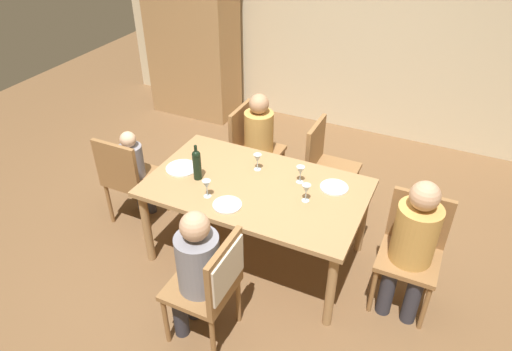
# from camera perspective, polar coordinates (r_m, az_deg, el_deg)

# --- Properties ---
(ground_plane) EXTENTS (10.00, 10.00, 0.00)m
(ground_plane) POSITION_cam_1_polar(r_m,az_deg,el_deg) (4.18, 0.00, -9.58)
(ground_plane) COLOR brown
(rear_room_partition) EXTENTS (6.40, 0.12, 2.70)m
(rear_room_partition) POSITION_cam_1_polar(r_m,az_deg,el_deg) (5.80, 12.16, 18.11)
(rear_room_partition) COLOR beige
(rear_room_partition) RESTS_ON ground_plane
(armoire_cabinet) EXTENTS (1.18, 0.62, 2.18)m
(armoire_cabinet) POSITION_cam_1_polar(r_m,az_deg,el_deg) (6.22, -7.87, 17.19)
(armoire_cabinet) COLOR #A87F51
(armoire_cabinet) RESTS_ON ground_plane
(dining_table) EXTENTS (1.74, 1.03, 0.74)m
(dining_table) POSITION_cam_1_polar(r_m,az_deg,el_deg) (3.75, 0.00, -2.27)
(dining_table) COLOR #A87F51
(dining_table) RESTS_ON ground_plane
(chair_near) EXTENTS (0.46, 0.44, 0.92)m
(chair_near) POSITION_cam_1_polar(r_m,az_deg,el_deg) (3.17, -5.03, -12.61)
(chair_near) COLOR olive
(chair_near) RESTS_ON ground_plane
(chair_right_end) EXTENTS (0.44, 0.44, 0.92)m
(chair_right_end) POSITION_cam_1_polar(r_m,az_deg,el_deg) (3.67, 18.74, -8.03)
(chair_right_end) COLOR olive
(chair_right_end) RESTS_ON ground_plane
(chair_far_left) EXTENTS (0.44, 0.44, 0.92)m
(chair_far_left) POSITION_cam_1_polar(r_m,az_deg,el_deg) (4.67, -0.63, 3.88)
(chair_far_left) COLOR olive
(chair_far_left) RESTS_ON ground_plane
(chair_left_end) EXTENTS (0.44, 0.44, 0.92)m
(chair_left_end) POSITION_cam_1_polar(r_m,az_deg,el_deg) (4.36, -15.55, 0.03)
(chair_left_end) COLOR olive
(chair_left_end) RESTS_ON ground_plane
(chair_far_right) EXTENTS (0.44, 0.44, 0.92)m
(chair_far_right) POSITION_cam_1_polar(r_m,az_deg,el_deg) (4.43, 8.54, 1.64)
(chair_far_right) COLOR olive
(chair_far_right) RESTS_ON ground_plane
(person_woman_host) EXTENTS (0.34, 0.29, 1.11)m
(person_woman_host) POSITION_cam_1_polar(r_m,az_deg,el_deg) (3.19, -7.45, -11.11)
(person_woman_host) COLOR #33333D
(person_woman_host) RESTS_ON ground_plane
(person_man_bearded) EXTENTS (0.31, 0.36, 1.15)m
(person_man_bearded) POSITION_cam_1_polar(r_m,az_deg,el_deg) (3.51, 18.81, -7.63)
(person_man_bearded) COLOR #33333D
(person_man_bearded) RESTS_ON ground_plane
(person_man_guest) EXTENTS (0.33, 0.29, 1.09)m
(person_man_guest) POSITION_cam_1_polar(r_m,az_deg,el_deg) (4.58, 0.64, 4.69)
(person_man_guest) COLOR #33333D
(person_man_guest) RESTS_ON ground_plane
(person_child_small) EXTENTS (0.22, 0.25, 0.94)m
(person_child_small) POSITION_cam_1_polar(r_m,az_deg,el_deg) (4.41, -14.72, 1.05)
(person_child_small) COLOR #33333D
(person_child_small) RESTS_ON ground_plane
(wine_bottle_tall_green) EXTENTS (0.07, 0.07, 0.31)m
(wine_bottle_tall_green) POSITION_cam_1_polar(r_m,az_deg,el_deg) (3.74, -7.29, 1.45)
(wine_bottle_tall_green) COLOR black
(wine_bottle_tall_green) RESTS_ON dining_table
(wine_glass_near_left) EXTENTS (0.07, 0.07, 0.15)m
(wine_glass_near_left) POSITION_cam_1_polar(r_m,az_deg,el_deg) (3.84, 0.18, 2.07)
(wine_glass_near_left) COLOR silver
(wine_glass_near_left) RESTS_ON dining_table
(wine_glass_centre) EXTENTS (0.07, 0.07, 0.15)m
(wine_glass_centre) POSITION_cam_1_polar(r_m,az_deg,el_deg) (3.55, -6.09, -1.21)
(wine_glass_centre) COLOR silver
(wine_glass_centre) RESTS_ON dining_table
(wine_glass_near_right) EXTENTS (0.07, 0.07, 0.15)m
(wine_glass_near_right) POSITION_cam_1_polar(r_m,az_deg,el_deg) (3.70, 5.49, 0.53)
(wine_glass_near_right) COLOR silver
(wine_glass_near_right) RESTS_ON dining_table
(wine_glass_far) EXTENTS (0.07, 0.07, 0.15)m
(wine_glass_far) POSITION_cam_1_polar(r_m,az_deg,el_deg) (3.50, 6.21, -1.73)
(wine_glass_far) COLOR silver
(wine_glass_far) RESTS_ON dining_table
(dinner_plate_host) EXTENTS (0.22, 0.22, 0.01)m
(dinner_plate_host) POSITION_cam_1_polar(r_m,az_deg,el_deg) (3.50, -3.56, -3.63)
(dinner_plate_host) COLOR silver
(dinner_plate_host) RESTS_ON dining_table
(dinner_plate_guest_left) EXTENTS (0.22, 0.22, 0.01)m
(dinner_plate_guest_left) POSITION_cam_1_polar(r_m,az_deg,el_deg) (3.73, 9.60, -1.44)
(dinner_plate_guest_left) COLOR white
(dinner_plate_guest_left) RESTS_ON dining_table
(dinner_plate_guest_right) EXTENTS (0.27, 0.27, 0.01)m
(dinner_plate_guest_right) POSITION_cam_1_polar(r_m,az_deg,el_deg) (3.95, -9.14, 0.90)
(dinner_plate_guest_right) COLOR white
(dinner_plate_guest_right) RESTS_ON dining_table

